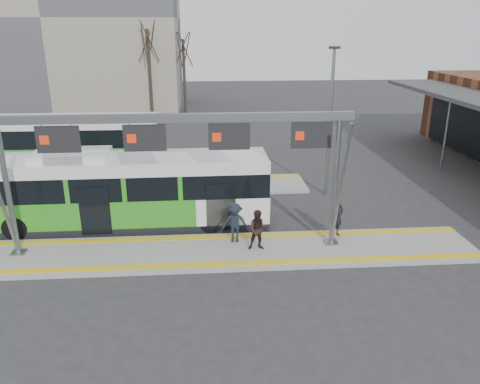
% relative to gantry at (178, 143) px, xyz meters
% --- Properties ---
extents(ground, '(120.00, 120.00, 0.00)m').
position_rel_gantry_xyz_m(ground, '(0.35, -0.25, -4.30)').
color(ground, '#2D2D30').
rests_on(ground, ground).
extents(platform_main, '(22.00, 3.00, 0.15)m').
position_rel_gantry_xyz_m(platform_main, '(0.35, -0.25, -4.22)').
color(platform_main, gray).
rests_on(platform_main, ground).
extents(platform_second, '(20.00, 3.00, 0.15)m').
position_rel_gantry_xyz_m(platform_second, '(-3.65, 7.75, -4.22)').
color(platform_second, gray).
rests_on(platform_second, ground).
extents(tactile_main, '(22.00, 2.65, 0.02)m').
position_rel_gantry_xyz_m(tactile_main, '(0.35, -0.25, -4.14)').
color(tactile_main, yellow).
rests_on(tactile_main, platform_main).
extents(tactile_second, '(20.00, 0.35, 0.02)m').
position_rel_gantry_xyz_m(tactile_second, '(-3.65, 8.90, -4.14)').
color(tactile_second, yellow).
rests_on(tactile_second, platform_second).
extents(gantry, '(13.00, 1.68, 5.20)m').
position_rel_gantry_xyz_m(gantry, '(0.00, 0.00, 0.00)').
color(gantry, slate).
rests_on(gantry, platform_main).
extents(apartment_block, '(24.50, 12.50, 18.40)m').
position_rel_gantry_xyz_m(apartment_block, '(-13.65, 35.75, 4.91)').
color(apartment_block, gray).
rests_on(apartment_block, ground).
extents(hero_bus, '(12.28, 2.74, 3.37)m').
position_rel_gantry_xyz_m(hero_bus, '(-2.57, 2.83, -2.76)').
color(hero_bus, black).
rests_on(hero_bus, ground).
extents(bg_bus_green, '(12.91, 2.81, 3.22)m').
position_rel_gantry_xyz_m(bg_bus_green, '(-8.33, 11.57, -2.71)').
color(bg_bus_green, black).
rests_on(bg_bus_green, ground).
extents(passenger_a, '(0.76, 0.68, 1.74)m').
position_rel_gantry_xyz_m(passenger_a, '(6.19, 0.67, -3.28)').
color(passenger_a, black).
rests_on(passenger_a, platform_main).
extents(passenger_b, '(0.78, 0.62, 1.58)m').
position_rel_gantry_xyz_m(passenger_b, '(2.91, -0.27, -3.36)').
color(passenger_b, black).
rests_on(passenger_b, platform_main).
extents(passenger_c, '(1.10, 0.71, 1.61)m').
position_rel_gantry_xyz_m(passenger_c, '(2.07, 0.45, -3.34)').
color(passenger_c, black).
rests_on(passenger_c, platform_main).
extents(tree_left, '(1.40, 1.40, 9.11)m').
position_rel_gantry_xyz_m(tree_left, '(-4.10, 29.28, 2.61)').
color(tree_left, '#382B21').
rests_on(tree_left, ground).
extents(tree_mid, '(1.40, 1.40, 8.02)m').
position_rel_gantry_xyz_m(tree_mid, '(-0.98, 31.26, 1.78)').
color(tree_mid, '#382B21').
rests_on(tree_mid, ground).
extents(lamp_east, '(0.50, 0.25, 7.36)m').
position_rel_gantry_xyz_m(lamp_east, '(7.12, 6.03, -0.38)').
color(lamp_east, slate).
rests_on(lamp_east, ground).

